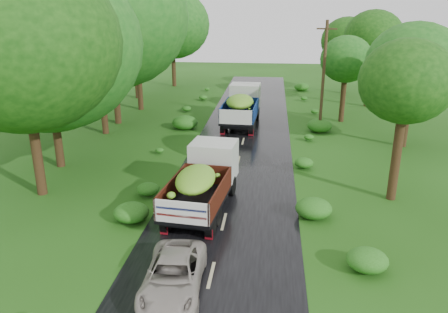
# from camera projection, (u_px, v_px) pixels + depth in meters

# --- Properties ---
(ground) EXTENTS (120.00, 120.00, 0.00)m
(ground) POSITION_uv_depth(u_px,v_px,m) (211.00, 275.00, 15.23)
(ground) COLOR #1C470F
(ground) RESTS_ON ground
(road) EXTENTS (6.50, 80.00, 0.02)m
(road) POSITION_uv_depth(u_px,v_px,m) (226.00, 212.00, 19.92)
(road) COLOR black
(road) RESTS_ON ground
(road_lines) EXTENTS (0.12, 69.60, 0.00)m
(road_lines) POSITION_uv_depth(u_px,v_px,m) (229.00, 202.00, 20.86)
(road_lines) COLOR #BFB78C
(road_lines) RESTS_ON road
(truck_near) EXTENTS (2.85, 6.45, 2.63)m
(truck_near) POSITION_uv_depth(u_px,v_px,m) (204.00, 178.00, 19.85)
(truck_near) COLOR black
(truck_near) RESTS_ON ground
(truck_far) EXTENTS (2.75, 6.98, 2.89)m
(truck_far) POSITION_uv_depth(u_px,v_px,m) (242.00, 104.00, 33.95)
(truck_far) COLOR black
(truck_far) RESTS_ON ground
(car) EXTENTS (2.11, 4.18, 1.13)m
(car) POSITION_uv_depth(u_px,v_px,m) (174.00, 275.00, 14.22)
(car) COLOR #A49B92
(car) RESTS_ON road
(utility_pole) EXTENTS (1.38, 0.45, 8.01)m
(utility_pole) POSITION_uv_depth(u_px,v_px,m) (323.00, 77.00, 31.05)
(utility_pole) COLOR #382616
(utility_pole) RESTS_ON ground
(trees_left) EXTENTS (6.46, 35.31, 10.29)m
(trees_left) POSITION_uv_depth(u_px,v_px,m) (112.00, 31.00, 32.53)
(trees_left) COLOR black
(trees_left) RESTS_ON ground
(trees_right) EXTENTS (6.34, 30.72, 7.75)m
(trees_right) POSITION_uv_depth(u_px,v_px,m) (373.00, 53.00, 33.53)
(trees_right) COLOR black
(trees_right) RESTS_ON ground
(shrubs) EXTENTS (11.90, 44.00, 0.70)m
(shrubs) POSITION_uv_depth(u_px,v_px,m) (241.00, 145.00, 28.26)
(shrubs) COLOR #215D16
(shrubs) RESTS_ON ground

